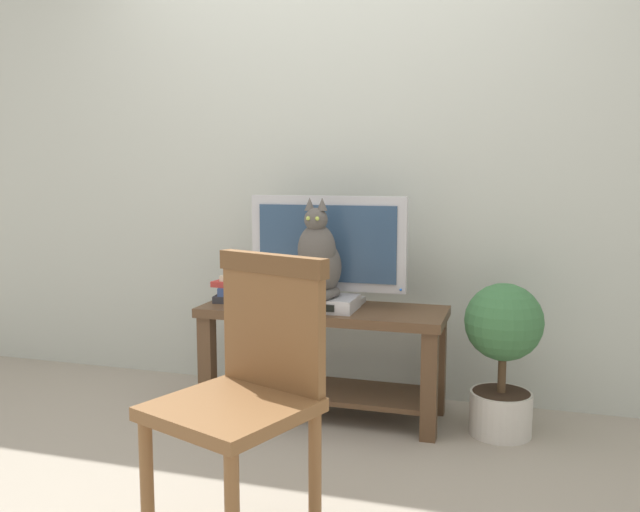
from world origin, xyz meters
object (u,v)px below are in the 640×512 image
at_px(tv, 328,249).
at_px(potted_plant, 503,348).
at_px(media_box, 319,303).
at_px(wooden_chair, 249,382).
at_px(cat, 318,259).
at_px(book_stack, 239,289).
at_px(tv_stand, 323,342).

relative_size(tv, potted_plant, 1.12).
height_order(media_box, potted_plant, potted_plant).
distance_m(wooden_chair, potted_plant, 1.41).
bearing_deg(potted_plant, tv, 173.83).
bearing_deg(cat, book_stack, 169.90).
relative_size(cat, potted_plant, 0.67).
relative_size(tv_stand, potted_plant, 1.70).
bearing_deg(tv, potted_plant, -6.17).
bearing_deg(media_box, tv, 87.31).
bearing_deg(media_box, cat, -85.58).
height_order(tv_stand, potted_plant, potted_plant).
bearing_deg(tv_stand, wooden_chair, -84.01).
bearing_deg(cat, media_box, 94.42).
relative_size(cat, wooden_chair, 0.50).
relative_size(media_box, cat, 0.77).
xyz_separation_m(tv, media_box, (-0.01, -0.13, -0.24)).
xyz_separation_m(tv_stand, cat, (-0.01, -0.06, 0.41)).
height_order(wooden_chair, potted_plant, wooden_chair).
distance_m(cat, potted_plant, 0.93).
distance_m(tv, cat, 0.15).
bearing_deg(tv_stand, tv, 89.98).
bearing_deg(cat, potted_plant, 3.77).
xyz_separation_m(media_box, potted_plant, (0.85, 0.04, -0.16)).
bearing_deg(wooden_chair, book_stack, 115.11).
bearing_deg(book_stack, tv, 8.62).
bearing_deg(book_stack, cat, -10.10).
xyz_separation_m(media_box, cat, (0.00, -0.01, 0.21)).
xyz_separation_m(tv_stand, book_stack, (-0.45, 0.02, 0.23)).
relative_size(tv, cat, 1.67).
relative_size(wooden_chair, book_stack, 3.72).
relative_size(cat, book_stack, 1.87).
relative_size(tv_stand, media_box, 3.27).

